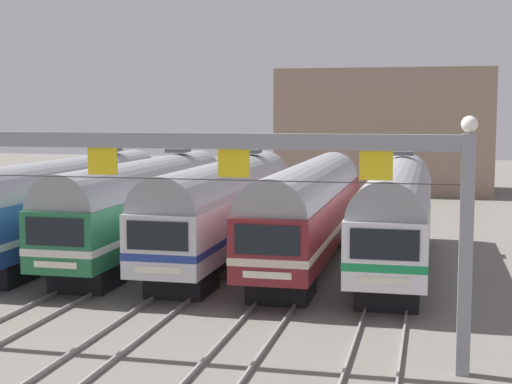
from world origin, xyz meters
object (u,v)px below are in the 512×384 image
object	(u,v)px
commuter_train_silver	(225,205)
commuter_train_maroon	(309,208)
commuter_train_green	(144,203)
commuter_train_white	(397,210)
catenary_gantry	(103,175)
commuter_train_blue	(68,201)

from	to	relation	value
commuter_train_silver	commuter_train_maroon	xyz separation A→B (m)	(3.97, -0.00, -0.00)
commuter_train_green	commuter_train_silver	bearing A→B (deg)	0.00
commuter_train_green	commuter_train_white	distance (m)	11.90
commuter_train_maroon	catenary_gantry	world-z (taller)	catenary_gantry
commuter_train_white	catenary_gantry	bearing A→B (deg)	-120.45
commuter_train_blue	catenary_gantry	world-z (taller)	catenary_gantry
commuter_train_blue	commuter_train_white	xyz separation A→B (m)	(15.87, 0.00, 0.00)
commuter_train_green	commuter_train_silver	world-z (taller)	same
commuter_train_green	commuter_train_maroon	distance (m)	7.93
commuter_train_silver	commuter_train_blue	bearing A→B (deg)	180.00
commuter_train_maroon	commuter_train_green	bearing A→B (deg)	179.97
commuter_train_blue	commuter_train_white	distance (m)	15.87
commuter_train_green	catenary_gantry	distance (m)	14.30
catenary_gantry	commuter_train_blue	bearing A→B (deg)	120.45
commuter_train_maroon	commuter_train_silver	bearing A→B (deg)	179.94
commuter_train_blue	commuter_train_green	world-z (taller)	same
catenary_gantry	commuter_train_silver	bearing A→B (deg)	90.00
commuter_train_silver	commuter_train_maroon	world-z (taller)	commuter_train_silver
commuter_train_blue	commuter_train_green	distance (m)	3.97
commuter_train_blue	commuter_train_silver	bearing A→B (deg)	0.00
commuter_train_maroon	commuter_train_white	size ratio (longest dim) A/B	1.00
commuter_train_blue	commuter_train_maroon	distance (m)	11.90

